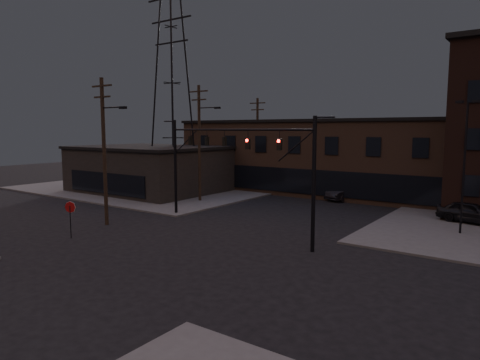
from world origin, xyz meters
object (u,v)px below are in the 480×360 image
(traffic_signal_near, at_px, (297,168))
(stop_sign, at_px, (70,211))
(parked_car_lot_a, at_px, (472,212))
(car_crossing, at_px, (347,192))
(traffic_signal_far, at_px, (186,156))

(traffic_signal_near, bearing_deg, stop_sign, -154.10)
(traffic_signal_near, xyz_separation_m, parked_car_lot_a, (7.82, 13.56, -3.95))
(traffic_signal_near, height_order, car_crossing, traffic_signal_near)
(traffic_signal_far, bearing_deg, stop_sign, -97.32)
(traffic_signal_far, height_order, car_crossing, traffic_signal_far)
(traffic_signal_near, xyz_separation_m, traffic_signal_far, (-12.07, 3.50, 0.08))
(traffic_signal_near, height_order, traffic_signal_far, same)
(traffic_signal_near, bearing_deg, traffic_signal_far, 163.83)
(car_crossing, bearing_deg, traffic_signal_far, -95.06)
(traffic_signal_far, height_order, parked_car_lot_a, traffic_signal_far)
(traffic_signal_near, relative_size, car_crossing, 1.61)
(traffic_signal_near, bearing_deg, car_crossing, 102.41)
(traffic_signal_far, xyz_separation_m, parked_car_lot_a, (19.90, 10.06, -4.03))
(car_crossing, bearing_deg, traffic_signal_near, -55.74)
(traffic_signal_far, xyz_separation_m, stop_sign, (-1.28, -9.99, -3.17))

